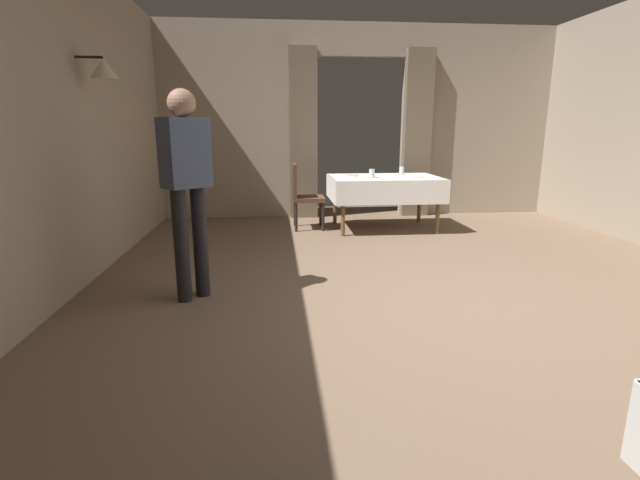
{
  "coord_description": "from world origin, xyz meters",
  "views": [
    {
      "loc": [
        -1.39,
        -3.41,
        1.42
      ],
      "look_at": [
        -1.0,
        0.57,
        0.45
      ],
      "focal_mm": 26.08,
      "sensor_mm": 36.0,
      "label": 1
    }
  ],
  "objects_px": {
    "chair_mid_left": "(303,193)",
    "glass_mid_a": "(372,173)",
    "dining_table_mid": "(385,183)",
    "plate_mid_d": "(351,175)",
    "person_waiter_by_doorway": "(187,178)",
    "plate_mid_b": "(417,177)",
    "glass_mid_c": "(402,171)"
  },
  "relations": [
    {
      "from": "chair_mid_left",
      "to": "glass_mid_a",
      "type": "relative_size",
      "value": 7.78
    },
    {
      "from": "dining_table_mid",
      "to": "chair_mid_left",
      "type": "relative_size",
      "value": 1.66
    },
    {
      "from": "glass_mid_a",
      "to": "chair_mid_left",
      "type": "bearing_deg",
      "value": 166.38
    },
    {
      "from": "glass_mid_a",
      "to": "plate_mid_d",
      "type": "xyz_separation_m",
      "value": [
        -0.25,
        0.26,
        -0.05
      ]
    },
    {
      "from": "person_waiter_by_doorway",
      "to": "chair_mid_left",
      "type": "bearing_deg",
      "value": 67.86
    },
    {
      "from": "plate_mid_d",
      "to": "glass_mid_a",
      "type": "bearing_deg",
      "value": -46.77
    },
    {
      "from": "plate_mid_d",
      "to": "plate_mid_b",
      "type": "bearing_deg",
      "value": -21.89
    },
    {
      "from": "chair_mid_left",
      "to": "person_waiter_by_doorway",
      "type": "bearing_deg",
      "value": -112.14
    },
    {
      "from": "dining_table_mid",
      "to": "person_waiter_by_doorway",
      "type": "relative_size",
      "value": 0.9
    },
    {
      "from": "plate_mid_d",
      "to": "person_waiter_by_doorway",
      "type": "xyz_separation_m",
      "value": [
        -1.8,
        -2.75,
        0.27
      ]
    },
    {
      "from": "chair_mid_left",
      "to": "plate_mid_b",
      "type": "height_order",
      "value": "chair_mid_left"
    },
    {
      "from": "dining_table_mid",
      "to": "person_waiter_by_doorway",
      "type": "xyz_separation_m",
      "value": [
        -2.26,
        -2.6,
        0.37
      ]
    },
    {
      "from": "glass_mid_c",
      "to": "person_waiter_by_doorway",
      "type": "bearing_deg",
      "value": -132.36
    },
    {
      "from": "glass_mid_a",
      "to": "plate_mid_b",
      "type": "relative_size",
      "value": 0.62
    },
    {
      "from": "glass_mid_c",
      "to": "plate_mid_b",
      "type": "bearing_deg",
      "value": -74.22
    },
    {
      "from": "chair_mid_left",
      "to": "plate_mid_d",
      "type": "bearing_deg",
      "value": 2.98
    },
    {
      "from": "dining_table_mid",
      "to": "person_waiter_by_doorway",
      "type": "height_order",
      "value": "person_waiter_by_doorway"
    },
    {
      "from": "dining_table_mid",
      "to": "chair_mid_left",
      "type": "distance_m",
      "value": 1.17
    },
    {
      "from": "chair_mid_left",
      "to": "person_waiter_by_doorway",
      "type": "distance_m",
      "value": 2.98
    },
    {
      "from": "dining_table_mid",
      "to": "plate_mid_b",
      "type": "xyz_separation_m",
      "value": [
        0.41,
        -0.2,
        0.1
      ]
    },
    {
      "from": "glass_mid_a",
      "to": "glass_mid_c",
      "type": "bearing_deg",
      "value": 31.85
    },
    {
      "from": "chair_mid_left",
      "to": "glass_mid_a",
      "type": "distance_m",
      "value": 1.01
    },
    {
      "from": "plate_mid_b",
      "to": "plate_mid_d",
      "type": "xyz_separation_m",
      "value": [
        -0.87,
        0.35,
        0.0
      ]
    },
    {
      "from": "glass_mid_a",
      "to": "person_waiter_by_doorway",
      "type": "bearing_deg",
      "value": -129.47
    },
    {
      "from": "chair_mid_left",
      "to": "plate_mid_d",
      "type": "distance_m",
      "value": 0.74
    },
    {
      "from": "plate_mid_b",
      "to": "plate_mid_d",
      "type": "bearing_deg",
      "value": 158.11
    },
    {
      "from": "person_waiter_by_doorway",
      "to": "plate_mid_b",
      "type": "bearing_deg",
      "value": 42.02
    },
    {
      "from": "chair_mid_left",
      "to": "person_waiter_by_doorway",
      "type": "xyz_separation_m",
      "value": [
        -1.11,
        -2.72,
        0.51
      ]
    },
    {
      "from": "chair_mid_left",
      "to": "glass_mid_c",
      "type": "distance_m",
      "value": 1.48
    },
    {
      "from": "dining_table_mid",
      "to": "plate_mid_d",
      "type": "relative_size",
      "value": 6.77
    },
    {
      "from": "person_waiter_by_doorway",
      "to": "plate_mid_d",
      "type": "bearing_deg",
      "value": 56.82
    },
    {
      "from": "dining_table_mid",
      "to": "plate_mid_b",
      "type": "relative_size",
      "value": 8.03
    }
  ]
}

